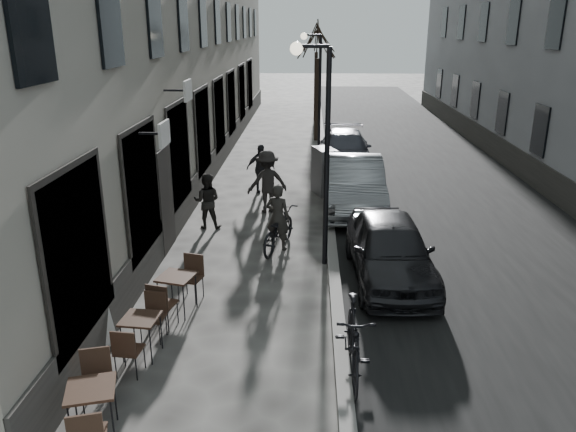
# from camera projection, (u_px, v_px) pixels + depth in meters

# --- Properties ---
(road) EXTENTS (7.30, 60.00, 0.00)m
(road) POSITION_uv_depth(u_px,v_px,m) (414.00, 165.00, 22.77)
(road) COLOR black
(road) RESTS_ON ground
(kerb) EXTENTS (0.25, 60.00, 0.12)m
(kerb) POSITION_uv_depth(u_px,v_px,m) (324.00, 163.00, 22.89)
(kerb) COLOR slate
(kerb) RESTS_ON ground
(streetlamp_near) EXTENTS (0.90, 0.28, 5.09)m
(streetlamp_near) POSITION_uv_depth(u_px,v_px,m) (320.00, 133.00, 12.45)
(streetlamp_near) COLOR black
(streetlamp_near) RESTS_ON ground
(streetlamp_far) EXTENTS (0.90, 0.28, 5.09)m
(streetlamp_far) POSITION_uv_depth(u_px,v_px,m) (316.00, 80.00, 23.78)
(streetlamp_far) COLOR black
(streetlamp_far) RESTS_ON ground
(tree_near) EXTENTS (2.40, 2.40, 5.70)m
(tree_near) POSITION_uv_depth(u_px,v_px,m) (318.00, 41.00, 26.13)
(tree_near) COLOR black
(tree_near) RESTS_ON ground
(tree_far) EXTENTS (2.40, 2.40, 5.70)m
(tree_far) POSITION_uv_depth(u_px,v_px,m) (316.00, 38.00, 31.79)
(tree_far) COLOR black
(tree_far) RESTS_ON ground
(bistro_set_a) EXTENTS (0.85, 1.64, 0.93)m
(bistro_set_a) POSITION_uv_depth(u_px,v_px,m) (93.00, 407.00, 7.69)
(bistro_set_a) COLOR #302015
(bistro_set_a) RESTS_ON ground
(bistro_set_b) EXTENTS (0.66, 1.50, 0.87)m
(bistro_set_b) POSITION_uv_depth(u_px,v_px,m) (142.00, 332.00, 9.60)
(bistro_set_b) COLOR #302015
(bistro_set_b) RESTS_ON ground
(bistro_set_c) EXTENTS (0.82, 1.65, 0.94)m
(bistro_set_c) POSITION_uv_depth(u_px,v_px,m) (177.00, 290.00, 11.04)
(bistro_set_c) COLOR #302015
(bistro_set_c) RESTS_ON ground
(sign_board) EXTENTS (0.54, 0.65, 1.01)m
(sign_board) POSITION_uv_depth(u_px,v_px,m) (100.00, 329.00, 9.80)
(sign_board) COLOR black
(sign_board) RESTS_ON ground
(utility_cabinet) EXTENTS (0.88, 1.17, 1.55)m
(utility_cabinet) POSITION_uv_depth(u_px,v_px,m) (324.00, 171.00, 18.75)
(utility_cabinet) COLOR slate
(utility_cabinet) RESTS_ON ground
(bicycle) EXTENTS (1.24, 2.10, 1.04)m
(bicycle) POSITION_uv_depth(u_px,v_px,m) (278.00, 230.00, 14.17)
(bicycle) COLOR black
(bicycle) RESTS_ON ground
(cyclist_rider) EXTENTS (0.71, 0.57, 1.71)m
(cyclist_rider) POSITION_uv_depth(u_px,v_px,m) (278.00, 217.00, 14.07)
(cyclist_rider) COLOR #292724
(cyclist_rider) RESTS_ON ground
(pedestrian_near) EXTENTS (0.76, 0.60, 1.57)m
(pedestrian_near) POSITION_uv_depth(u_px,v_px,m) (207.00, 201.00, 15.58)
(pedestrian_near) COLOR black
(pedestrian_near) RESTS_ON ground
(pedestrian_mid) EXTENTS (1.39, 1.07, 1.89)m
(pedestrian_mid) POSITION_uv_depth(u_px,v_px,m) (267.00, 182.00, 16.86)
(pedestrian_mid) COLOR black
(pedestrian_mid) RESTS_ON ground
(pedestrian_far) EXTENTS (1.03, 0.64, 1.64)m
(pedestrian_far) POSITION_uv_depth(u_px,v_px,m) (261.00, 168.00, 18.93)
(pedestrian_far) COLOR black
(pedestrian_far) RESTS_ON ground
(car_near) EXTENTS (1.87, 4.30, 1.44)m
(car_near) POSITION_uv_depth(u_px,v_px,m) (390.00, 249.00, 12.43)
(car_near) COLOR black
(car_near) RESTS_ON ground
(car_mid) EXTENTS (1.75, 4.83, 1.58)m
(car_mid) POSITION_uv_depth(u_px,v_px,m) (355.00, 184.00, 17.16)
(car_mid) COLOR gray
(car_mid) RESTS_ON ground
(car_far) EXTENTS (2.04, 4.89, 1.41)m
(car_far) POSITION_uv_depth(u_px,v_px,m) (345.00, 150.00, 22.23)
(car_far) COLOR #3D3E48
(car_far) RESTS_ON ground
(moped) EXTENTS (0.60, 2.09, 1.25)m
(moped) POSITION_uv_depth(u_px,v_px,m) (353.00, 340.00, 9.04)
(moped) COLOR black
(moped) RESTS_ON ground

